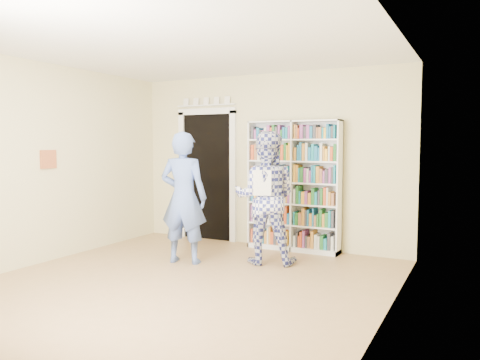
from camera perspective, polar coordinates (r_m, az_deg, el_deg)
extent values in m
plane|color=#9B764B|center=(5.43, -7.78, -12.82)|extent=(5.00, 5.00, 0.00)
plane|color=white|center=(5.31, -8.09, 16.27)|extent=(5.00, 5.00, 0.00)
plane|color=beige|center=(7.38, 3.37, 2.41)|extent=(4.50, 0.00, 4.50)
plane|color=beige|center=(6.75, -23.72, 1.86)|extent=(0.00, 5.00, 5.00)
plane|color=beige|center=(4.31, 17.29, 0.82)|extent=(0.00, 5.00, 5.00)
cube|color=white|center=(7.06, 6.55, -0.73)|extent=(1.42, 0.27, 1.95)
cube|color=white|center=(7.06, 6.55, -0.73)|extent=(0.02, 0.27, 1.95)
cube|color=black|center=(7.89, -4.00, 0.35)|extent=(0.90, 0.03, 2.10)
cube|color=white|center=(8.15, -7.06, 0.45)|extent=(0.10, 0.06, 2.20)
cube|color=white|center=(7.63, -0.86, 0.22)|extent=(0.10, 0.06, 2.20)
cube|color=white|center=(7.88, -4.10, 8.35)|extent=(1.10, 0.06, 0.10)
cube|color=white|center=(7.88, -4.14, 9.08)|extent=(1.10, 0.08, 0.02)
cube|color=brown|center=(6.86, -22.33, 2.36)|extent=(0.03, 0.25, 0.25)
imported|color=#526DB7|center=(6.34, -6.89, -2.15)|extent=(0.72, 0.55, 1.77)
imported|color=navy|center=(6.28, 3.12, -2.16)|extent=(1.03, 0.90, 1.78)
cube|color=white|center=(5.98, 2.73, -0.35)|extent=(0.21, 0.11, 0.33)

